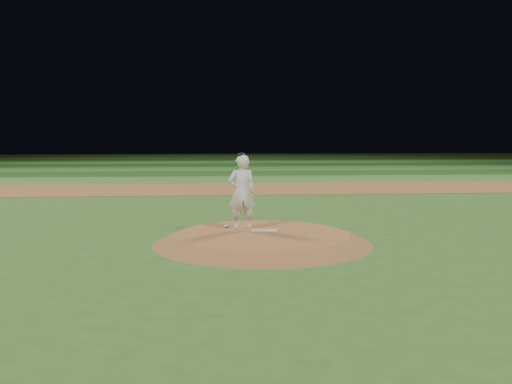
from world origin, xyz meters
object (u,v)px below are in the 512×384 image
at_px(pitching_rubber, 264,230).
at_px(rosin_bag, 226,226).
at_px(pitcher_on_mound, 242,192).
at_px(pitchers_mound, 262,239).

distance_m(pitching_rubber, rosin_bag, 1.15).
bearing_deg(pitching_rubber, pitcher_on_mound, 158.72).
xyz_separation_m(pitchers_mound, pitching_rubber, (0.09, 0.38, 0.14)).
distance_m(pitching_rubber, pitcher_on_mound, 1.17).
bearing_deg(pitchers_mound, pitching_rubber, 77.28).
height_order(pitchers_mound, rosin_bag, rosin_bag).
height_order(pitchers_mound, pitching_rubber, pitching_rubber).
xyz_separation_m(pitching_rubber, rosin_bag, (-0.97, 0.62, 0.02)).
relative_size(pitching_rubber, pitcher_on_mound, 0.33).
distance_m(pitchers_mound, rosin_bag, 1.35).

